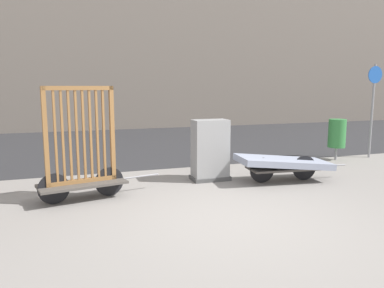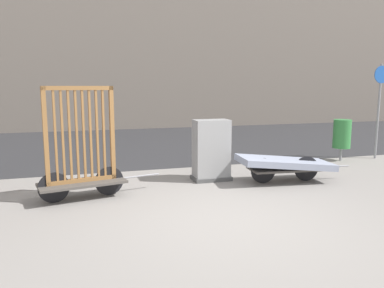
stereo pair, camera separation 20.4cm
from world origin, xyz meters
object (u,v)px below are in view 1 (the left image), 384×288
object	(u,v)px
bike_cart_with_bedframe	(82,161)
trash_bin	(337,133)
bike_cart_with_mattress	(284,163)
sign_post	(373,100)
utility_cabinet	(210,152)

from	to	relation	value
bike_cart_with_bedframe	trash_bin	world-z (taller)	bike_cart_with_bedframe
bike_cart_with_mattress	trash_bin	bearing A→B (deg)	36.46
bike_cart_with_mattress	sign_post	distance (m)	4.13
bike_cart_with_bedframe	sign_post	size ratio (longest dim) A/B	0.86
bike_cart_with_mattress	utility_cabinet	size ratio (longest dim) A/B	1.92
bike_cart_with_bedframe	bike_cart_with_mattress	size ratio (longest dim) A/B	0.90
sign_post	utility_cabinet	bearing A→B (deg)	-169.50
bike_cart_with_bedframe	bike_cart_with_mattress	distance (m)	3.93
bike_cart_with_bedframe	trash_bin	distance (m)	6.65
bike_cart_with_bedframe	sign_post	distance (m)	7.77
utility_cabinet	sign_post	size ratio (longest dim) A/B	0.50
bike_cart_with_bedframe	trash_bin	size ratio (longest dim) A/B	2.01
bike_cart_with_mattress	utility_cabinet	bearing A→B (deg)	161.87
trash_bin	bike_cart_with_mattress	bearing A→B (deg)	-148.99
utility_cabinet	trash_bin	world-z (taller)	utility_cabinet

